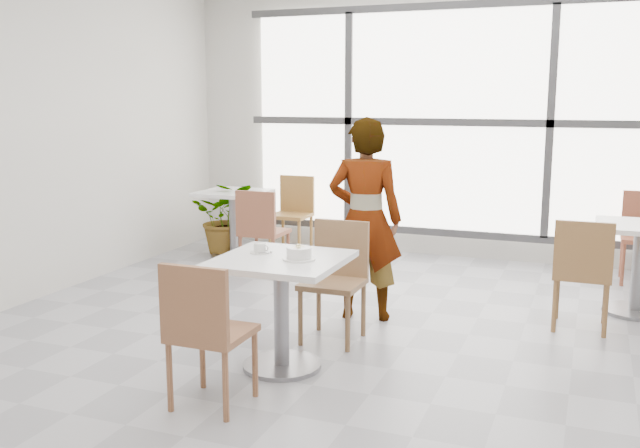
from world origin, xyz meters
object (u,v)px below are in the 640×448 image
(bg_table_right, at_px, (639,256))
(bg_chair_right_near, at_px, (583,267))
(oatmeal_bowl, at_px, (299,253))
(bg_chair_left_far, at_px, (294,208))
(person, at_px, (365,220))
(main_table, at_px, (281,291))
(coffee_cup, at_px, (260,249))
(bg_chair_left_near, at_px, (261,227))
(chair_far, at_px, (337,272))
(bg_table_left, at_px, (234,215))
(chair_near, at_px, (205,326))
(plant_left, at_px, (227,218))

(bg_table_right, distance_m, bg_chair_right_near, 0.78)
(oatmeal_bowl, relative_size, bg_chair_left_far, 0.24)
(person, bearing_deg, main_table, 70.98)
(oatmeal_bowl, xyz_separation_m, coffee_cup, (-0.32, 0.09, -0.01))
(bg_chair_left_near, bearing_deg, bg_table_right, -179.62)
(chair_far, bearing_deg, main_table, -100.37)
(bg_chair_left_far, bearing_deg, bg_table_left, -130.64)
(bg_table_left, bearing_deg, bg_chair_left_far, 49.36)
(main_table, height_order, coffee_cup, coffee_cup)
(chair_near, height_order, person, person)
(chair_far, distance_m, oatmeal_bowl, 0.78)
(bg_table_left, bearing_deg, person, -37.47)
(chair_near, height_order, chair_far, same)
(person, xyz_separation_m, bg_chair_left_far, (-1.54, 2.11, -0.31))
(bg_table_left, bearing_deg, bg_chair_right_near, -19.11)
(coffee_cup, xyz_separation_m, bg_table_left, (-1.66, 2.71, -0.29))
(bg_chair_left_near, bearing_deg, bg_table_left, -44.54)
(coffee_cup, xyz_separation_m, bg_chair_left_near, (-1.02, 2.08, -0.28))
(bg_chair_left_far, relative_size, plant_left, 1.05)
(person, xyz_separation_m, bg_chair_right_near, (1.64, 0.28, -0.31))
(chair_near, relative_size, person, 0.54)
(coffee_cup, bearing_deg, main_table, -19.95)
(person, distance_m, plant_left, 2.81)
(chair_far, height_order, person, person)
(chair_far, bearing_deg, bg_chair_left_far, 119.49)
(main_table, height_order, bg_table_left, same)
(chair_near, xyz_separation_m, bg_chair_right_near, (1.96, 2.25, 0.00))
(chair_near, bearing_deg, chair_far, -100.53)
(coffee_cup, bearing_deg, person, 72.92)
(coffee_cup, bearing_deg, bg_table_left, 121.48)
(oatmeal_bowl, bearing_deg, main_table, 171.53)
(bg_chair_left_near, bearing_deg, bg_chair_left_far, -82.31)
(chair_near, distance_m, bg_chair_left_near, 3.07)
(oatmeal_bowl, distance_m, bg_table_right, 3.05)
(chair_near, relative_size, bg_chair_left_far, 1.00)
(oatmeal_bowl, xyz_separation_m, bg_table_left, (-1.98, 2.80, -0.31))
(chair_far, relative_size, person, 0.54)
(chair_far, bearing_deg, bg_chair_right_near, 25.57)
(bg_table_left, xyz_separation_m, bg_table_right, (4.08, -0.61, 0.00))
(plant_left, bearing_deg, oatmeal_bowl, -54.05)
(main_table, xyz_separation_m, bg_table_right, (2.24, 2.17, -0.04))
(oatmeal_bowl, xyz_separation_m, bg_chair_left_near, (-1.34, 2.17, -0.29))
(chair_far, bearing_deg, coffee_cup, -115.93)
(coffee_cup, height_order, bg_chair_left_near, bg_chair_left_near)
(chair_near, bearing_deg, bg_table_left, -64.16)
(main_table, distance_m, bg_chair_right_near, 2.36)
(chair_far, distance_m, bg_chair_left_far, 3.03)
(chair_far, xyz_separation_m, plant_left, (-2.14, 2.24, -0.09))
(main_table, relative_size, plant_left, 0.96)
(bg_chair_left_near, bearing_deg, person, 146.37)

